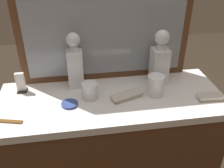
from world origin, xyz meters
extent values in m
cube|color=brown|center=(0.00, 0.00, 0.40)|extent=(1.14, 0.45, 0.80)
cube|color=white|center=(0.00, 0.00, 0.82)|extent=(1.18, 0.46, 0.04)
cube|color=brown|center=(0.00, 0.22, 1.23)|extent=(0.94, 0.03, 0.79)
cube|color=gray|center=(0.00, 0.20, 1.23)|extent=(0.86, 0.01, 0.71)
cube|color=white|center=(-0.18, 0.15, 0.94)|extent=(0.08, 0.08, 0.21)
cube|color=#9E5619|center=(-0.18, 0.15, 0.92)|extent=(0.07, 0.07, 0.16)
cylinder|color=white|center=(-0.18, 0.15, 1.06)|extent=(0.05, 0.05, 0.03)
sphere|color=white|center=(-0.18, 0.15, 1.11)|extent=(0.07, 0.07, 0.07)
cube|color=white|center=(0.28, 0.11, 0.94)|extent=(0.09, 0.09, 0.20)
cube|color=#9E5619|center=(0.28, 0.11, 0.90)|extent=(0.08, 0.08, 0.12)
cylinder|color=white|center=(0.28, 0.11, 1.05)|extent=(0.05, 0.05, 0.03)
sphere|color=white|center=(0.28, 0.11, 1.11)|extent=(0.08, 0.08, 0.08)
cylinder|color=white|center=(0.23, -0.01, 0.89)|extent=(0.09, 0.09, 0.11)
cylinder|color=silver|center=(0.23, -0.01, 0.84)|extent=(0.08, 0.08, 0.01)
cylinder|color=white|center=(-0.11, 0.01, 0.88)|extent=(0.08, 0.08, 0.09)
cylinder|color=silver|center=(-0.11, 0.01, 0.84)|extent=(0.08, 0.08, 0.01)
cube|color=#B7A88C|center=(0.07, -0.02, 0.84)|extent=(0.16, 0.10, 0.01)
cube|color=beige|center=(0.07, -0.02, 0.85)|extent=(0.18, 0.12, 0.01)
cube|color=#B7A88C|center=(0.50, -0.09, 0.84)|extent=(0.12, 0.06, 0.01)
cube|color=beige|center=(0.50, -0.09, 0.85)|extent=(0.14, 0.07, 0.01)
cylinder|color=#33478C|center=(-0.22, -0.04, 0.84)|extent=(0.08, 0.08, 0.01)
cube|color=brown|center=(-0.49, -0.13, 0.84)|extent=(0.11, 0.05, 0.01)
cube|color=black|center=(-0.47, 0.13, 0.84)|extent=(0.05, 0.05, 0.01)
cube|color=white|center=(-0.47, 0.13, 0.89)|extent=(0.05, 0.02, 0.11)
camera|label=1|loc=(-0.17, -1.07, 1.57)|focal=40.29mm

